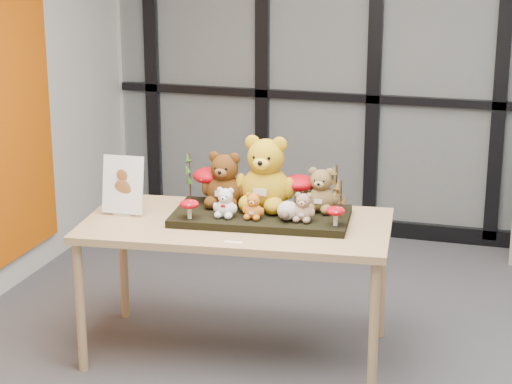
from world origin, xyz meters
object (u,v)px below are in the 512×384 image
(bear_tan_back, at_px, (321,187))
(sign_holder, at_px, (123,187))
(mushroom_back_left, at_px, (210,183))
(mushroom_front_left, at_px, (189,208))
(bear_beige_small, at_px, (303,205))
(mushroom_back_right, at_px, (298,190))
(display_table, at_px, (237,234))
(bear_white_bow, at_px, (225,201))
(diorama_tray, at_px, (261,216))
(bear_brown_medium, at_px, (225,176))
(plush_cream_hedgehog, at_px, (288,210))
(bear_small_yellow, at_px, (254,204))
(mushroom_front_right, at_px, (336,215))
(bear_pooh_yellow, at_px, (266,169))

(bear_tan_back, bearing_deg, sign_holder, -172.88)
(mushroom_back_left, height_order, mushroom_front_left, mushroom_back_left)
(bear_beige_small, bearing_deg, mushroom_back_right, 104.63)
(display_table, distance_m, bear_white_bow, 0.20)
(diorama_tray, xyz_separation_m, bear_brown_medium, (-0.23, 0.07, 0.19))
(mushroom_back_right, bearing_deg, display_table, -144.11)
(bear_beige_small, xyz_separation_m, mushroom_back_left, (-0.58, 0.19, 0.02))
(bear_brown_medium, bearing_deg, sign_holder, -166.17)
(plush_cream_hedgehog, bearing_deg, bear_small_yellow, -176.53)
(bear_tan_back, height_order, bear_small_yellow, bear_tan_back)
(bear_brown_medium, relative_size, plush_cream_hedgehog, 2.99)
(bear_brown_medium, height_order, mushroom_front_right, bear_brown_medium)
(diorama_tray, relative_size, bear_pooh_yellow, 2.12)
(diorama_tray, height_order, bear_beige_small, bear_beige_small)
(bear_brown_medium, xyz_separation_m, mushroom_front_left, (-0.11, -0.27, -0.11))
(bear_beige_small, distance_m, mushroom_front_left, 0.60)
(bear_pooh_yellow, height_order, bear_brown_medium, bear_pooh_yellow)
(bear_brown_medium, height_order, mushroom_back_left, bear_brown_medium)
(diorama_tray, xyz_separation_m, mushroom_back_right, (0.17, 0.13, 0.12))
(diorama_tray, distance_m, bear_small_yellow, 0.15)
(bear_small_yellow, bearing_deg, bear_tan_back, 30.96)
(diorama_tray, relative_size, bear_white_bow, 5.31)
(bear_tan_back, distance_m, mushroom_back_left, 0.63)
(bear_small_yellow, xyz_separation_m, bear_beige_small, (0.26, 0.04, 0.01))
(diorama_tray, xyz_separation_m, bear_beige_small, (0.25, -0.07, 0.10))
(bear_beige_small, relative_size, plush_cream_hedgehog, 1.52)
(display_table, height_order, bear_pooh_yellow, bear_pooh_yellow)
(bear_brown_medium, bearing_deg, bear_tan_back, 0.09)
(bear_tan_back, distance_m, mushroom_front_left, 0.71)
(bear_brown_medium, xyz_separation_m, sign_holder, (-0.52, -0.19, -0.05))
(mushroom_back_left, relative_size, mushroom_front_left, 1.90)
(bear_brown_medium, xyz_separation_m, bear_tan_back, (0.52, 0.06, -0.03))
(display_table, xyz_separation_m, plush_cream_hedgehog, (0.28, -0.01, 0.16))
(diorama_tray, height_order, plush_cream_hedgehog, plush_cream_hedgehog)
(mushroom_front_left, bearing_deg, bear_pooh_yellow, 41.48)
(diorama_tray, height_order, bear_small_yellow, bear_small_yellow)
(diorama_tray, relative_size, mushroom_back_right, 4.60)
(bear_beige_small, bearing_deg, mushroom_back_left, 155.71)
(bear_pooh_yellow, distance_m, bear_small_yellow, 0.25)
(diorama_tray, bearing_deg, bear_tan_back, 16.32)
(display_table, distance_m, mushroom_back_right, 0.41)
(bear_pooh_yellow, relative_size, bear_tan_back, 1.67)
(sign_holder, bearing_deg, display_table, 1.26)
(mushroom_back_left, bearing_deg, bear_white_bow, -54.76)
(display_table, distance_m, mushroom_back_left, 0.36)
(display_table, relative_size, diorama_tray, 1.82)
(bear_white_bow, xyz_separation_m, plush_cream_hedgehog, (0.33, 0.04, -0.03))
(diorama_tray, distance_m, bear_tan_back, 0.36)
(bear_white_bow, bearing_deg, diorama_tray, 30.69)
(display_table, relative_size, bear_white_bow, 9.67)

